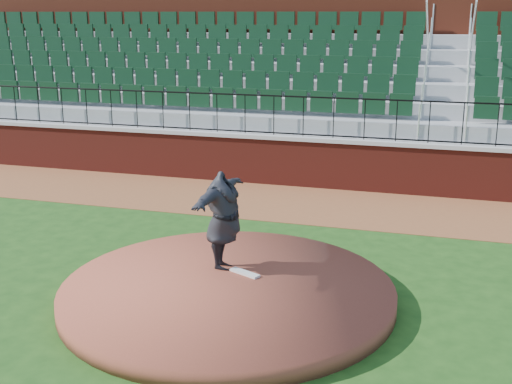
% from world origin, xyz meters
% --- Properties ---
extents(ground, '(90.00, 90.00, 0.00)m').
position_xyz_m(ground, '(0.00, 0.00, 0.00)').
color(ground, '#1B4213').
rests_on(ground, ground).
extents(warning_track, '(34.00, 3.20, 0.01)m').
position_xyz_m(warning_track, '(0.00, 5.40, 0.01)').
color(warning_track, brown).
rests_on(warning_track, ground).
extents(field_wall, '(34.00, 0.35, 1.20)m').
position_xyz_m(field_wall, '(0.00, 7.00, 0.60)').
color(field_wall, maroon).
rests_on(field_wall, ground).
extents(wall_cap, '(34.00, 0.45, 0.10)m').
position_xyz_m(wall_cap, '(0.00, 7.00, 1.25)').
color(wall_cap, '#B7B7B7').
rests_on(wall_cap, field_wall).
extents(wall_railing, '(34.00, 0.05, 1.00)m').
position_xyz_m(wall_railing, '(0.00, 7.00, 1.80)').
color(wall_railing, black).
rests_on(wall_railing, wall_cap).
extents(seating_stands, '(34.00, 5.10, 4.60)m').
position_xyz_m(seating_stands, '(0.00, 9.72, 2.30)').
color(seating_stands, gray).
rests_on(seating_stands, ground).
extents(concourse_wall, '(34.00, 0.50, 5.50)m').
position_xyz_m(concourse_wall, '(0.00, 12.52, 2.75)').
color(concourse_wall, maroon).
rests_on(concourse_wall, ground).
extents(pitchers_mound, '(5.18, 5.18, 0.25)m').
position_xyz_m(pitchers_mound, '(0.04, -0.19, 0.12)').
color(pitchers_mound, brown).
rests_on(pitchers_mound, ground).
extents(pitching_rubber, '(0.56, 0.35, 0.04)m').
position_xyz_m(pitching_rubber, '(0.16, 0.31, 0.27)').
color(pitching_rubber, silver).
rests_on(pitching_rubber, pitchers_mound).
extents(pitcher, '(0.58, 2.03, 1.65)m').
position_xyz_m(pitcher, '(-0.25, 0.46, 1.07)').
color(pitcher, black).
rests_on(pitcher, pitchers_mound).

